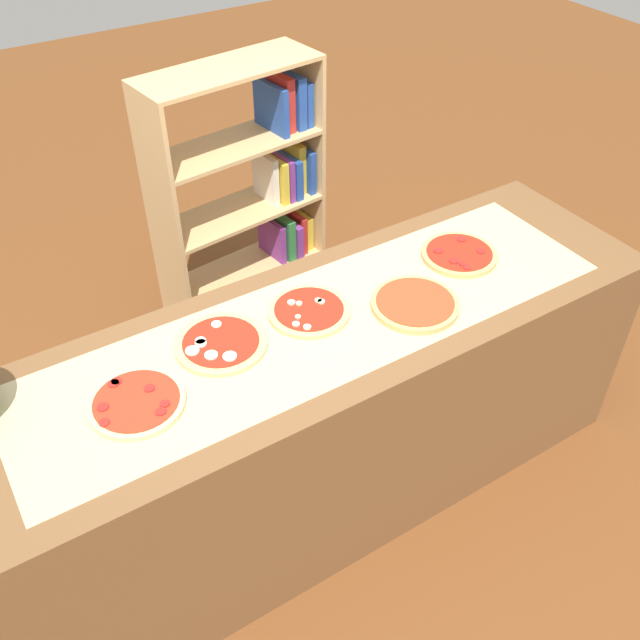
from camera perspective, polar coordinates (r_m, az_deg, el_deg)
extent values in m
plane|color=brown|center=(3.01, 0.00, -13.29)|extent=(12.00, 12.00, 0.00)
cube|color=brown|center=(2.66, 0.00, -7.62)|extent=(2.50, 0.72, 0.88)
cube|color=tan|center=(2.35, 0.00, -0.35)|extent=(2.07, 0.55, 0.00)
cylinder|color=#E5C17F|center=(2.15, -14.54, -6.49)|extent=(0.29, 0.29, 0.02)
cylinder|color=red|center=(2.14, -14.59, -6.29)|extent=(0.25, 0.25, 0.00)
cylinder|color=maroon|center=(2.21, -16.30, -4.93)|extent=(0.03, 0.03, 0.00)
cylinder|color=maroon|center=(2.10, -17.00, -7.90)|extent=(0.03, 0.03, 0.00)
cylinder|color=maroon|center=(2.09, -12.72, -7.20)|extent=(0.03, 0.03, 0.00)
cylinder|color=maroon|center=(2.17, -13.61, -5.33)|extent=(0.03, 0.03, 0.00)
cylinder|color=maroon|center=(2.11, -12.39, -6.60)|extent=(0.03, 0.03, 0.00)
cylinder|color=maroon|center=(2.15, -17.13, -6.63)|extent=(0.03, 0.03, 0.00)
cylinder|color=maroon|center=(2.21, -16.09, -4.77)|extent=(0.03, 0.03, 0.00)
cylinder|color=#DBB26B|center=(2.29, -7.98, -1.87)|extent=(0.30, 0.30, 0.01)
cylinder|color=#AD2314|center=(2.29, -8.00, -1.71)|extent=(0.25, 0.25, 0.00)
cylinder|color=#EFE5CC|center=(2.22, -7.26, -2.95)|extent=(0.04, 0.04, 0.00)
cylinder|color=#EFE5CC|center=(2.28, -9.59, -1.86)|extent=(0.04, 0.04, 0.00)
cylinder|color=#EFE5CC|center=(2.26, -10.26, -2.45)|extent=(0.04, 0.04, 0.00)
cylinder|color=#EFE5CC|center=(2.35, -8.35, -0.33)|extent=(0.03, 0.03, 0.00)
cylinder|color=#EFE5CC|center=(2.24, -8.77, -2.80)|extent=(0.04, 0.04, 0.00)
cylinder|color=#EFE5CC|center=(2.29, -9.61, -1.66)|extent=(0.04, 0.04, 0.00)
cylinder|color=#DBB26B|center=(2.39, -0.89, 0.73)|extent=(0.28, 0.28, 0.02)
cylinder|color=#AD2314|center=(2.39, -0.90, 0.91)|extent=(0.24, 0.24, 0.00)
cylinder|color=#C6B28E|center=(2.41, -2.33, 1.42)|extent=(0.03, 0.03, 0.01)
cylinder|color=#C6B28E|center=(2.40, -1.70, 1.34)|extent=(0.02, 0.02, 0.01)
cylinder|color=#C6B28E|center=(2.42, -0.14, 1.59)|extent=(0.02, 0.02, 0.01)
cylinder|color=#C6B28E|center=(2.41, 0.10, 1.50)|extent=(0.03, 0.03, 0.01)
cylinder|color=#C6B28E|center=(2.31, -1.04, -0.57)|extent=(0.03, 0.03, 0.01)
cylinder|color=#C6B28E|center=(2.32, -1.95, -0.32)|extent=(0.03, 0.03, 0.01)
cylinder|color=#C6B28E|center=(2.35, -1.79, 0.26)|extent=(0.02, 0.02, 0.01)
cylinder|color=tan|center=(2.44, 7.66, 1.27)|extent=(0.30, 0.30, 0.02)
cylinder|color=red|center=(2.43, 7.68, 1.49)|extent=(0.27, 0.27, 0.00)
cylinder|color=tan|center=(2.71, 11.15, 5.20)|extent=(0.28, 0.28, 0.02)
cylinder|color=#AD2314|center=(2.70, 11.17, 5.39)|extent=(0.25, 0.25, 0.00)
cylinder|color=maroon|center=(2.69, 9.50, 5.54)|extent=(0.04, 0.04, 0.00)
cylinder|color=maroon|center=(2.77, 11.34, 6.39)|extent=(0.03, 0.03, 0.00)
cylinder|color=maroon|center=(2.64, 10.75, 4.69)|extent=(0.03, 0.03, 0.00)
cylinder|color=maroon|center=(2.72, 12.84, 5.45)|extent=(0.03, 0.03, 0.00)
cylinder|color=maroon|center=(2.62, 11.77, 4.15)|extent=(0.03, 0.03, 0.00)
cylinder|color=maroon|center=(2.63, 11.42, 4.44)|extent=(0.03, 0.03, 0.00)
cube|color=tan|center=(3.55, -1.18, 10.83)|extent=(0.05, 0.29, 1.35)
cube|color=tan|center=(3.20, -12.28, 6.30)|extent=(0.05, 0.29, 1.35)
cube|color=tan|center=(3.75, -5.74, -0.02)|extent=(0.79, 0.38, 0.02)
cube|color=orange|center=(3.83, -1.55, 3.38)|extent=(0.07, 0.24, 0.21)
cube|color=#234799|center=(3.82, -2.08, 2.85)|extent=(0.05, 0.17, 0.16)
cube|color=orange|center=(3.80, -2.68, 2.66)|extent=(0.06, 0.20, 0.18)
cube|color=#753384|center=(3.77, -3.24, 2.51)|extent=(0.05, 0.22, 0.20)
cube|color=#753384|center=(3.73, -3.72, 2.64)|extent=(0.06, 0.16, 0.25)
cube|color=gold|center=(3.73, -4.32, 2.06)|extent=(0.06, 0.17, 0.21)
cube|color=#47423D|center=(3.72, -4.86, 1.52)|extent=(0.05, 0.23, 0.16)
cube|color=tan|center=(3.54, -6.08, 4.11)|extent=(0.79, 0.38, 0.02)
cube|color=gold|center=(3.65, -1.64, 7.41)|extent=(0.06, 0.18, 0.18)
cube|color=#B22823|center=(3.62, -2.18, 7.32)|extent=(0.05, 0.21, 0.20)
cube|color=#753384|center=(3.61, -2.72, 6.94)|extent=(0.06, 0.25, 0.18)
cube|color=#2D753D|center=(3.57, -3.31, 6.99)|extent=(0.07, 0.23, 0.22)
cube|color=#753384|center=(3.56, -3.90, 6.61)|extent=(0.05, 0.21, 0.21)
cube|color=tan|center=(3.36, -6.48, 8.72)|extent=(0.79, 0.38, 0.02)
cube|color=#234799|center=(3.47, -1.69, 12.29)|extent=(0.06, 0.23, 0.21)
cube|color=gold|center=(3.44, -2.24, 12.35)|extent=(0.06, 0.17, 0.25)
cube|color=#234799|center=(3.43, -2.83, 11.75)|extent=(0.07, 0.24, 0.20)
cube|color=#753384|center=(3.41, -3.35, 11.63)|extent=(0.05, 0.23, 0.21)
cube|color=gold|center=(3.39, -3.85, 11.46)|extent=(0.06, 0.23, 0.21)
cube|color=silver|center=(3.37, -4.42, 11.42)|extent=(0.05, 0.18, 0.23)
cube|color=tan|center=(3.20, -6.93, 13.83)|extent=(0.79, 0.38, 0.02)
cube|color=#234799|center=(3.33, -1.80, 17.30)|extent=(0.06, 0.20, 0.20)
cube|color=#234799|center=(3.30, -2.47, 17.38)|extent=(0.07, 0.20, 0.24)
cube|color=#B22823|center=(3.27, -3.26, 17.19)|extent=(0.06, 0.18, 0.24)
cube|color=#234799|center=(3.25, -3.97, 16.74)|extent=(0.05, 0.23, 0.21)
cube|color=tan|center=(3.07, -7.44, 19.43)|extent=(0.79, 0.38, 0.02)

